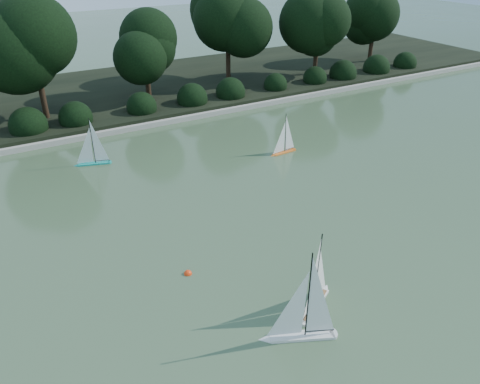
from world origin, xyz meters
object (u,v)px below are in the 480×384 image
at_px(sailboat_white_b, 317,292).
at_px(sailboat_teal, 90,157).
at_px(sailboat_white_a, 297,325).
at_px(sailboat_orange, 283,147).
at_px(race_buoy, 188,274).

distance_m(sailboat_white_b, sailboat_teal, 8.37).
xyz_separation_m(sailboat_white_a, sailboat_white_b, (0.81, 0.50, -0.02)).
bearing_deg(sailboat_white_b, sailboat_orange, 60.91).
bearing_deg(sailboat_white_b, sailboat_white_a, -148.25).
bearing_deg(sailboat_white_a, sailboat_orange, 57.43).
bearing_deg(sailboat_teal, race_buoy, -86.38).
xyz_separation_m(sailboat_white_b, sailboat_orange, (3.32, 5.97, -0.06)).
xyz_separation_m(sailboat_white_a, sailboat_teal, (-1.28, 8.61, -0.05)).
distance_m(sailboat_white_b, race_buoy, 2.61).
bearing_deg(sailboat_white_a, race_buoy, 109.79).
bearing_deg(race_buoy, sailboat_orange, 38.58).
height_order(sailboat_white_a, sailboat_teal, sailboat_white_a).
bearing_deg(sailboat_white_b, sailboat_teal, 104.44).
distance_m(sailboat_orange, sailboat_teal, 5.81).
distance_m(sailboat_white_a, sailboat_teal, 8.70).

